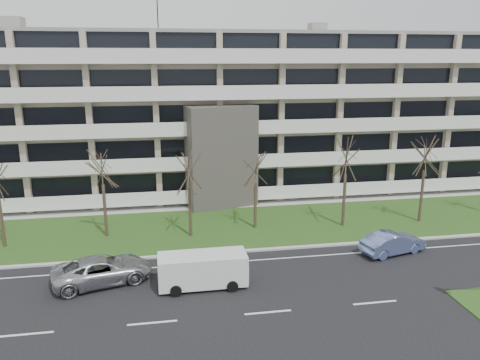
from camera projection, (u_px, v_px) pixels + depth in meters
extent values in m
plane|color=black|center=(268.00, 312.00, 24.60)|extent=(160.00, 160.00, 0.00)
cube|color=#324D19|center=(231.00, 226.00, 36.99)|extent=(90.00, 10.00, 0.06)
cube|color=#B2B2AD|center=(242.00, 251.00, 32.21)|extent=(90.00, 0.35, 0.12)
cube|color=#B2B2AD|center=(222.00, 205.00, 42.23)|extent=(90.00, 2.00, 0.08)
cube|color=white|center=(246.00, 261.00, 30.80)|extent=(90.00, 0.12, 0.01)
cube|color=tan|center=(212.00, 114.00, 46.99)|extent=(60.00, 12.00, 15.00)
cube|color=gray|center=(211.00, 34.00, 45.04)|extent=(60.50, 12.50, 0.30)
cube|color=#4C4742|center=(221.00, 157.00, 41.09)|extent=(6.39, 3.69, 9.00)
cube|color=black|center=(222.00, 185.00, 41.53)|extent=(4.92, 1.19, 3.50)
cube|color=gray|center=(11.00, 24.00, 41.93)|extent=(2.00, 2.00, 1.20)
cylinder|color=black|center=(158.00, 13.00, 43.76)|extent=(0.10, 0.10, 3.50)
cube|color=black|center=(220.00, 180.00, 42.63)|extent=(58.00, 0.10, 1.80)
cube|color=white|center=(222.00, 198.00, 42.37)|extent=(58.00, 1.40, 0.22)
cube|color=white|center=(222.00, 194.00, 41.60)|extent=(58.00, 0.08, 1.00)
cube|color=black|center=(220.00, 148.00, 41.87)|extent=(58.00, 0.10, 1.80)
cube|color=white|center=(221.00, 166.00, 41.60)|extent=(58.00, 1.40, 0.22)
cube|color=white|center=(222.00, 161.00, 40.83)|extent=(58.00, 0.08, 1.00)
cube|color=black|center=(220.00, 115.00, 41.10)|extent=(58.00, 0.10, 1.80)
cube|color=white|center=(221.00, 133.00, 40.84)|extent=(58.00, 1.40, 0.22)
cube|color=white|center=(222.00, 127.00, 40.06)|extent=(58.00, 0.08, 1.00)
cube|color=black|center=(219.00, 80.00, 40.34)|extent=(58.00, 0.10, 1.80)
cube|color=white|center=(220.00, 98.00, 40.07)|extent=(58.00, 1.40, 0.22)
cube|color=white|center=(221.00, 91.00, 39.30)|extent=(58.00, 0.08, 1.00)
cube|color=black|center=(219.00, 44.00, 39.57)|extent=(58.00, 0.10, 1.80)
cube|color=white|center=(220.00, 62.00, 39.30)|extent=(58.00, 1.40, 0.22)
cube|color=white|center=(221.00, 55.00, 38.53)|extent=(58.00, 0.08, 1.00)
imported|color=#AFB0B6|center=(102.00, 270.00, 27.68)|extent=(6.28, 4.13, 1.61)
imported|color=#7182C3|center=(392.00, 243.00, 31.84)|extent=(4.84, 2.70, 1.51)
cube|color=white|center=(203.00, 269.00, 27.15)|extent=(5.11, 1.91, 1.80)
cube|color=black|center=(202.00, 261.00, 27.02)|extent=(4.74, 1.77, 0.66)
cube|color=white|center=(243.00, 268.00, 27.59)|extent=(0.34, 1.80, 1.13)
cylinder|color=black|center=(176.00, 291.00, 26.18)|extent=(0.66, 0.24, 0.66)
cylinder|color=black|center=(175.00, 276.00, 27.98)|extent=(0.66, 0.24, 0.66)
cylinder|color=black|center=(232.00, 286.00, 26.71)|extent=(0.66, 0.24, 0.66)
cylinder|color=black|center=(228.00, 272.00, 28.51)|extent=(0.66, 0.24, 0.66)
cylinder|color=#382B21|center=(2.00, 222.00, 32.58)|extent=(0.24, 0.24, 3.80)
cylinder|color=#382B21|center=(105.00, 211.00, 34.49)|extent=(0.24, 0.24, 4.00)
cylinder|color=#382B21|center=(190.00, 212.00, 34.57)|extent=(0.24, 0.24, 3.79)
cylinder|color=#382B21|center=(255.00, 206.00, 36.30)|extent=(0.24, 0.24, 3.68)
cylinder|color=#382B21|center=(344.00, 201.00, 36.67)|extent=(0.24, 0.24, 4.22)
cylinder|color=#382B21|center=(421.00, 197.00, 37.62)|extent=(0.24, 0.24, 4.27)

